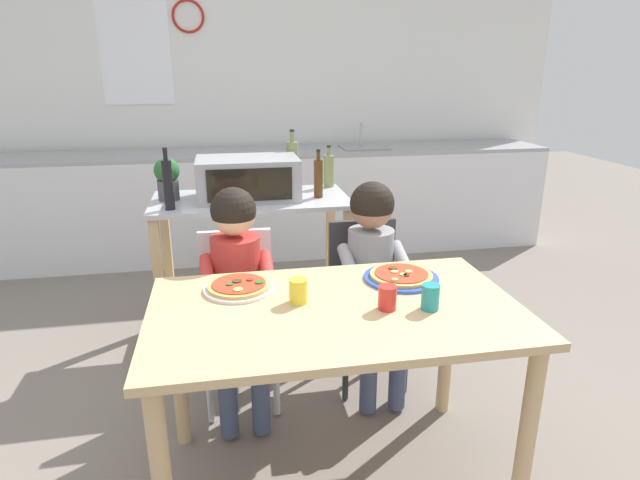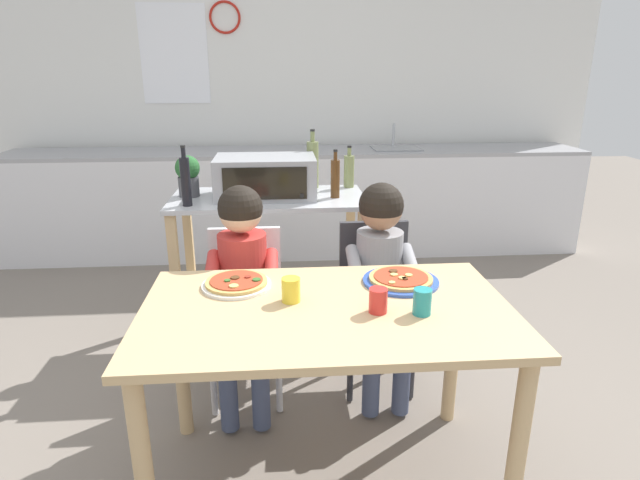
{
  "view_description": "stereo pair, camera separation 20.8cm",
  "coord_description": "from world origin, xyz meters",
  "px_view_note": "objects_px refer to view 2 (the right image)",
  "views": [
    {
      "loc": [
        -0.36,
        -1.64,
        1.55
      ],
      "look_at": [
        0.0,
        0.3,
        0.9
      ],
      "focal_mm": 29.39,
      "sensor_mm": 36.0,
      "label": 1
    },
    {
      "loc": [
        -0.16,
        -1.67,
        1.55
      ],
      "look_at": [
        0.0,
        0.3,
        0.9
      ],
      "focal_mm": 29.39,
      "sensor_mm": 36.0,
      "label": 2
    }
  ],
  "objects_px": {
    "pizza_plate_blue_rimmed": "(401,280)",
    "drinking_cup_yellow": "(291,290)",
    "drinking_cup_teal": "(422,302)",
    "drinking_cup_red": "(378,300)",
    "potted_herb_plant": "(188,175)",
    "dining_chair_left": "(246,301)",
    "dining_chair_right": "(375,292)",
    "dining_table": "(327,334)",
    "bottle_clear_vinegar": "(349,171)",
    "kitchen_island_cart": "(270,244)",
    "pizza_plate_white": "(237,283)",
    "toaster_oven": "(266,177)",
    "bottle_squat_spirits": "(186,180)",
    "bottle_dark_olive_oil": "(335,178)",
    "child_in_red_shirt": "(242,272)",
    "bottle_brown_beer": "(313,164)",
    "child_in_grey_shirt": "(381,262)"
  },
  "relations": [
    {
      "from": "bottle_brown_beer",
      "to": "bottle_squat_spirits",
      "type": "relative_size",
      "value": 1.1
    },
    {
      "from": "kitchen_island_cart",
      "to": "bottle_brown_beer",
      "type": "relative_size",
      "value": 3.12
    },
    {
      "from": "bottle_squat_spirits",
      "to": "child_in_red_shirt",
      "type": "bearing_deg",
      "value": -59.76
    },
    {
      "from": "dining_chair_right",
      "to": "drinking_cup_yellow",
      "type": "relative_size",
      "value": 9.07
    },
    {
      "from": "child_in_red_shirt",
      "to": "dining_table",
      "type": "bearing_deg",
      "value": -57.74
    },
    {
      "from": "dining_chair_right",
      "to": "bottle_dark_olive_oil",
      "type": "bearing_deg",
      "value": 107.83
    },
    {
      "from": "child_in_grey_shirt",
      "to": "drinking_cup_red",
      "type": "distance_m",
      "value": 0.66
    },
    {
      "from": "potted_herb_plant",
      "to": "bottle_squat_spirits",
      "type": "bearing_deg",
      "value": -84.03
    },
    {
      "from": "pizza_plate_blue_rimmed",
      "to": "drinking_cup_teal",
      "type": "relative_size",
      "value": 3.25
    },
    {
      "from": "toaster_oven",
      "to": "bottle_dark_olive_oil",
      "type": "relative_size",
      "value": 2.05
    },
    {
      "from": "drinking_cup_red",
      "to": "dining_chair_right",
      "type": "bearing_deg",
      "value": 79.62
    },
    {
      "from": "toaster_oven",
      "to": "pizza_plate_white",
      "type": "relative_size",
      "value": 2.08
    },
    {
      "from": "bottle_dark_olive_oil",
      "to": "bottle_clear_vinegar",
      "type": "height_order",
      "value": "bottle_dark_olive_oil"
    },
    {
      "from": "drinking_cup_teal",
      "to": "dining_chair_right",
      "type": "bearing_deg",
      "value": 90.69
    },
    {
      "from": "potted_herb_plant",
      "to": "drinking_cup_yellow",
      "type": "distance_m",
      "value": 1.34
    },
    {
      "from": "bottle_dark_olive_oil",
      "to": "dining_chair_left",
      "type": "xyz_separation_m",
      "value": [
        -0.48,
        -0.54,
        -0.48
      ]
    },
    {
      "from": "bottle_dark_olive_oil",
      "to": "bottle_squat_spirits",
      "type": "bearing_deg",
      "value": -171.47
    },
    {
      "from": "bottle_dark_olive_oil",
      "to": "dining_chair_left",
      "type": "height_order",
      "value": "bottle_dark_olive_oil"
    },
    {
      "from": "bottle_squat_spirits",
      "to": "bottle_brown_beer",
      "type": "bearing_deg",
      "value": 29.13
    },
    {
      "from": "dining_table",
      "to": "drinking_cup_red",
      "type": "height_order",
      "value": "drinking_cup_red"
    },
    {
      "from": "bottle_dark_olive_oil",
      "to": "drinking_cup_red",
      "type": "relative_size",
      "value": 3.11
    },
    {
      "from": "child_in_red_shirt",
      "to": "bottle_dark_olive_oil",
      "type": "bearing_deg",
      "value": 53.49
    },
    {
      "from": "dining_chair_right",
      "to": "child_in_red_shirt",
      "type": "xyz_separation_m",
      "value": [
        -0.64,
        -0.17,
        0.2
      ]
    },
    {
      "from": "child_in_red_shirt",
      "to": "drinking_cup_yellow",
      "type": "bearing_deg",
      "value": -66.09
    },
    {
      "from": "bottle_dark_olive_oil",
      "to": "drinking_cup_yellow",
      "type": "distance_m",
      "value": 1.17
    },
    {
      "from": "toaster_oven",
      "to": "drinking_cup_red",
      "type": "xyz_separation_m",
      "value": [
        0.4,
        -1.28,
        -0.18
      ]
    },
    {
      "from": "drinking_cup_teal",
      "to": "drinking_cup_red",
      "type": "bearing_deg",
      "value": 169.39
    },
    {
      "from": "toaster_oven",
      "to": "bottle_squat_spirits",
      "type": "relative_size",
      "value": 1.74
    },
    {
      "from": "bottle_brown_beer",
      "to": "drinking_cup_yellow",
      "type": "height_order",
      "value": "bottle_brown_beer"
    },
    {
      "from": "dining_chair_left",
      "to": "drinking_cup_teal",
      "type": "height_order",
      "value": "drinking_cup_teal"
    },
    {
      "from": "drinking_cup_yellow",
      "to": "bottle_dark_olive_oil",
      "type": "bearing_deg",
      "value": 76.02
    },
    {
      "from": "dining_table",
      "to": "bottle_clear_vinegar",
      "type": "bearing_deg",
      "value": 79.49
    },
    {
      "from": "bottle_brown_beer",
      "to": "dining_chair_right",
      "type": "height_order",
      "value": "bottle_brown_beer"
    },
    {
      "from": "potted_herb_plant",
      "to": "bottle_dark_olive_oil",
      "type": "bearing_deg",
      "value": -6.74
    },
    {
      "from": "pizza_plate_blue_rimmed",
      "to": "potted_herb_plant",
      "type": "bearing_deg",
      "value": 132.08
    },
    {
      "from": "toaster_oven",
      "to": "bottle_clear_vinegar",
      "type": "height_order",
      "value": "bottle_clear_vinegar"
    },
    {
      "from": "dining_table",
      "to": "dining_chair_left",
      "type": "height_order",
      "value": "dining_chair_left"
    },
    {
      "from": "pizza_plate_white",
      "to": "bottle_clear_vinegar",
      "type": "bearing_deg",
      "value": 64.13
    },
    {
      "from": "pizza_plate_white",
      "to": "bottle_squat_spirits",
      "type": "bearing_deg",
      "value": 110.18
    },
    {
      "from": "potted_herb_plant",
      "to": "drinking_cup_red",
      "type": "distance_m",
      "value": 1.58
    },
    {
      "from": "pizza_plate_blue_rimmed",
      "to": "drinking_cup_red",
      "type": "xyz_separation_m",
      "value": [
        -0.14,
        -0.25,
        0.03
      ]
    },
    {
      "from": "potted_herb_plant",
      "to": "dining_chair_left",
      "type": "height_order",
      "value": "potted_herb_plant"
    },
    {
      "from": "bottle_squat_spirits",
      "to": "bottle_clear_vinegar",
      "type": "distance_m",
      "value": 0.99
    },
    {
      "from": "dining_chair_right",
      "to": "pizza_plate_blue_rimmed",
      "type": "height_order",
      "value": "dining_chair_right"
    },
    {
      "from": "kitchen_island_cart",
      "to": "pizza_plate_white",
      "type": "xyz_separation_m",
      "value": [
        -0.11,
        -1.02,
        0.19
      ]
    },
    {
      "from": "bottle_clear_vinegar",
      "to": "pizza_plate_white",
      "type": "height_order",
      "value": "bottle_clear_vinegar"
    },
    {
      "from": "pizza_plate_blue_rimmed",
      "to": "drinking_cup_yellow",
      "type": "distance_m",
      "value": 0.46
    },
    {
      "from": "toaster_oven",
      "to": "dining_chair_right",
      "type": "distance_m",
      "value": 0.9
    },
    {
      "from": "bottle_squat_spirits",
      "to": "potted_herb_plant",
      "type": "height_order",
      "value": "bottle_squat_spirits"
    },
    {
      "from": "kitchen_island_cart",
      "to": "dining_table",
      "type": "bearing_deg",
      "value": -79.86
    }
  ]
}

